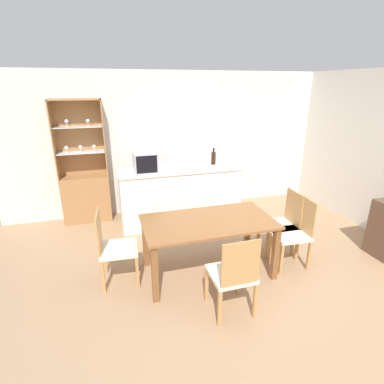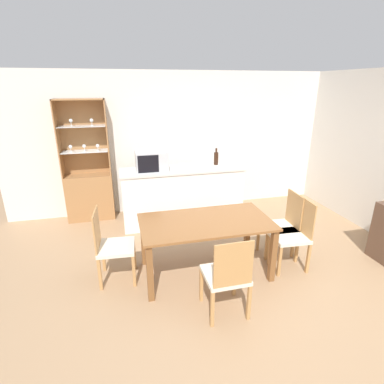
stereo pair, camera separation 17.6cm
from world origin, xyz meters
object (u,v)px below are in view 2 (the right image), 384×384
object	(u,v)px
dining_chair_head_near	(227,276)
dining_chair_side_left_far	(112,246)
dining_chair_side_right_far	(282,226)
microwave	(151,161)
dining_table	(206,229)
display_cabinet	(89,187)
dining_chair_side_right_near	(292,234)
wine_bottle	(216,158)

from	to	relation	value
dining_chair_head_near	dining_chair_side_left_far	bearing A→B (deg)	141.22
dining_chair_side_right_far	microwave	distance (m)	2.27
dining_chair_side_right_far	microwave	bearing A→B (deg)	50.09
dining_chair_side_left_far	dining_table	bearing A→B (deg)	87.52
dining_chair_side_left_far	dining_chair_head_near	size ratio (longest dim) A/B	1.00
display_cabinet	dining_chair_side_right_near	xyz separation A→B (m)	(2.67, -2.25, -0.13)
dining_chair_head_near	dining_chair_side_right_far	xyz separation A→B (m)	(1.14, 0.90, 0.00)
dining_table	display_cabinet	bearing A→B (deg)	125.81
dining_chair_side_right_far	microwave	size ratio (longest dim) A/B	1.82
dining_chair_head_near	dining_chair_side_right_near	xyz separation A→B (m)	(1.14, 0.64, 0.00)
display_cabinet	dining_table	xyz separation A→B (m)	(1.53, -2.12, 0.03)
display_cabinet	dining_table	distance (m)	2.61
dining_chair_side_left_far	dining_chair_side_right_near	bearing A→B (deg)	87.53
dining_chair_side_right_near	dining_chair_side_right_far	distance (m)	0.26
display_cabinet	dining_chair_head_near	world-z (taller)	display_cabinet
display_cabinet	dining_chair_side_left_far	xyz separation A→B (m)	(0.39, -1.99, -0.13)
wine_bottle	dining_chair_side_left_far	bearing A→B (deg)	-139.36
dining_table	microwave	distance (m)	1.74
microwave	dining_chair_side_right_near	bearing A→B (deg)	-47.17
dining_chair_head_near	dining_chair_side_right_far	distance (m)	1.45
dining_table	microwave	xyz separation A→B (m)	(-0.46, 1.60, 0.51)
display_cabinet	dining_chair_side_left_far	bearing A→B (deg)	-78.95
dining_chair_head_near	wine_bottle	distance (m)	2.64
dining_chair_side_left_far	dining_chair_head_near	bearing A→B (deg)	55.80
display_cabinet	wine_bottle	world-z (taller)	display_cabinet
dining_chair_side_left_far	microwave	xyz separation A→B (m)	(0.68, 1.46, 0.66)
dining_chair_side_right_far	wine_bottle	xyz separation A→B (m)	(-0.46, 1.57, 0.62)
dining_chair_head_near	dining_chair_side_right_far	bearing A→B (deg)	37.89
dining_chair_head_near	microwave	world-z (taller)	microwave
dining_chair_head_near	dining_chair_side_right_near	distance (m)	1.31
microwave	dining_table	bearing A→B (deg)	-73.85
display_cabinet	dining_chair_side_left_far	size ratio (longest dim) A/B	2.25
dining_chair_head_near	wine_bottle	world-z (taller)	wine_bottle
dining_chair_side_right_near	display_cabinet	bearing A→B (deg)	53.54
dining_chair_head_near	dining_chair_side_right_far	world-z (taller)	same
display_cabinet	dining_chair_side_left_far	world-z (taller)	display_cabinet
dining_chair_side_left_far	dining_chair_side_right_far	xyz separation A→B (m)	(2.28, -0.01, 0.00)
display_cabinet	dining_chair_side_right_far	xyz separation A→B (m)	(2.67, -1.99, -0.13)
dining_table	dining_chair_head_near	size ratio (longest dim) A/B	1.73
dining_chair_side_right_near	dining_chair_side_right_far	bearing A→B (deg)	3.68
dining_table	dining_chair_side_right_far	xyz separation A→B (m)	(1.14, 0.13, -0.16)
dining_table	dining_chair_side_right_near	xyz separation A→B (m)	(1.14, -0.13, -0.16)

